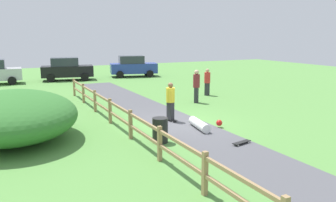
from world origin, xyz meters
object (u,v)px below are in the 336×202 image
at_px(skater_riding, 170,100).
at_px(bystander_red, 207,81).
at_px(parked_car_black, 67,69).
at_px(parked_car_blue, 133,66).
at_px(trash_bin, 160,130).
at_px(skateboard_loose, 242,142).
at_px(bystander_maroon, 196,84).
at_px(bush_large, 12,116).
at_px(skater_fallen, 201,124).

bearing_deg(skater_riding, bystander_red, 44.45).
relative_size(bystander_red, parked_car_black, 0.39).
xyz_separation_m(bystander_red, parked_car_blue, (-0.67, 11.56, 0.02)).
height_order(skater_riding, parked_car_blue, parked_car_blue).
xyz_separation_m(trash_bin, skateboard_loose, (2.46, -1.52, -0.36)).
distance_m(trash_bin, skater_riding, 3.14).
bearing_deg(bystander_red, bystander_maroon, -136.10).
distance_m(bush_large, skateboard_loose, 8.34).
height_order(skater_fallen, parked_car_black, parked_car_black).
bearing_deg(parked_car_black, skater_riding, -84.82).
relative_size(trash_bin, skater_fallen, 0.57).
bearing_deg(skateboard_loose, bush_large, 149.70).
bearing_deg(parked_car_black, trash_bin, -90.61).
bearing_deg(bush_large, skater_fallen, -14.45).
relative_size(bystander_maroon, parked_car_blue, 0.42).
height_order(bystander_red, parked_car_black, parked_car_black).
bearing_deg(trash_bin, bush_large, 150.45).
relative_size(skateboard_loose, bystander_red, 0.48).
xyz_separation_m(trash_bin, parked_car_blue, (6.16, 19.17, 0.51)).
distance_m(skater_fallen, parked_car_black, 18.43).
bearing_deg(skateboard_loose, bystander_maroon, 71.16).
bearing_deg(bystander_red, skater_fallen, -124.24).
xyz_separation_m(bush_large, bystander_maroon, (9.67, 3.15, 0.14)).
xyz_separation_m(skater_fallen, bystander_red, (4.59, 6.74, 0.74)).
height_order(skater_riding, bystander_maroon, bystander_maroon).
bearing_deg(bystander_red, parked_car_black, 119.85).
xyz_separation_m(trash_bin, skater_fallen, (2.25, 0.88, -0.25)).
distance_m(skateboard_loose, parked_car_black, 20.83).
distance_m(trash_bin, parked_car_black, 19.18).
height_order(bush_large, skateboard_loose, bush_large).
bearing_deg(bush_large, parked_car_blue, 56.64).
bearing_deg(parked_car_black, skater_fallen, -83.62).
height_order(bush_large, parked_car_black, parked_car_black).
bearing_deg(trash_bin, bystander_maroon, 49.51).
bearing_deg(bystander_maroon, skateboard_loose, -108.84).
bearing_deg(skater_riding, skateboard_loose, -79.57).
bearing_deg(trash_bin, parked_car_black, 89.39).
height_order(trash_bin, parked_car_black, parked_car_black).
bearing_deg(parked_car_blue, skater_riding, -105.03).
bearing_deg(bystander_maroon, parked_car_blue, 84.87).
distance_m(bush_large, skater_fallen, 7.22).
xyz_separation_m(skater_fallen, parked_car_blue, (3.91, 18.30, 0.76)).
bearing_deg(skateboard_loose, parked_car_blue, 79.86).
relative_size(skater_riding, skateboard_loose, 2.10).
bearing_deg(skater_fallen, parked_car_blue, 77.93).
bearing_deg(skater_riding, trash_bin, -123.44).
height_order(skateboard_loose, parked_car_black, parked_car_black).
height_order(bystander_red, parked_car_blue, parked_car_blue).
distance_m(skater_fallen, bystander_maroon, 5.70).
height_order(bystander_red, bystander_maroon, bystander_maroon).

